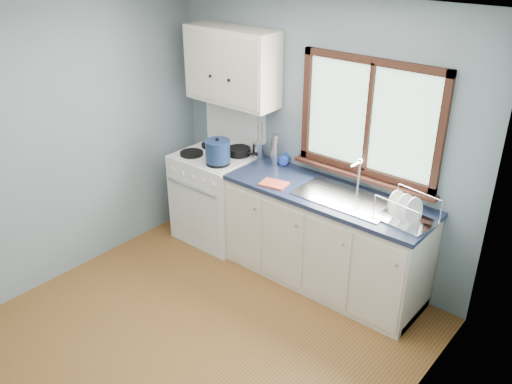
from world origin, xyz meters
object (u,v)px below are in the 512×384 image
Objects in this scene: thermos at (275,150)px; stockpot at (218,151)px; gas_range at (217,194)px; utensil_crock at (259,150)px; sink at (345,205)px; dish_rack at (405,214)px; skillet at (239,150)px; base_cabinets at (324,243)px.

stockpot is at bearing -140.17° from thermos.
gas_range reaches higher than utensil_crock.
gas_range is at bearing -179.29° from sink.
utensil_crock is (-1.12, 0.21, 0.14)m from sink.
dish_rack is at bearing -8.31° from utensil_crock.
sink is 2.71× the size of thermos.
sink reaches higher than skillet.
thermos reaches higher than dish_rack.
utensil_crock is (0.18, 0.09, 0.02)m from skillet.
dish_rack reaches higher than skillet.
gas_range is 4.39× the size of thermos.
stockpot is at bearing -166.39° from dish_rack.
skillet reaches higher than base_cabinets.
stockpot is 0.63× the size of utensil_crock.
thermos is (0.41, 0.35, 0.01)m from stockpot.
thermos is at bearing 17.22° from gas_range.
skillet is (-1.30, 0.12, 0.12)m from sink.
thermos is (-0.89, 0.17, 0.22)m from sink.
utensil_crock reaches higher than dish_rack.
gas_range is 3.87× the size of skillet.
gas_range is 1.53m from sink.
dish_rack is (2.04, -0.01, 0.48)m from gas_range.
stockpot is at bearing -172.18° from sink.
gas_range is 0.67m from utensil_crock.
stockpot is 0.44m from utensil_crock.
gas_range is at bearing -162.78° from thermos.
dish_rack is at bearing -2.36° from base_cabinets.
utensil_crock is at bearing 24.10° from skillet.
utensil_crock reaches higher than stockpot.
skillet is 0.76× the size of dish_rack.
thermos is at bearing -178.77° from dish_rack.
sink is 2.39× the size of skillet.
dish_rack is at bearing 4.59° from stockpot.
gas_range is 3.33× the size of utensil_crock.
base_cabinets is at bearing 0.82° from gas_range.
gas_range is at bearing -171.31° from dish_rack.
stockpot is (0.18, -0.16, 0.57)m from gas_range.
sink reaches higher than stockpot.
utensil_crock is 1.32× the size of thermos.
utensil_crock is (0.37, 0.23, 0.51)m from gas_range.
sink is at bearing -8.48° from skillet.
skillet is at bearing -173.35° from thermos.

